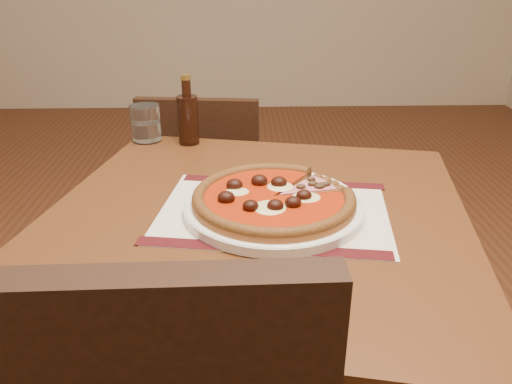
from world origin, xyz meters
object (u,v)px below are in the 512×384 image
table (256,255)px  bottle (188,117)px  chair_far (206,189)px  plate (274,207)px  water_glass (146,123)px  pizza (274,197)px

table → bottle: (-0.17, 0.40, 0.17)m
table → chair_far: (-0.16, 0.73, -0.19)m
table → plate: 0.12m
plate → bottle: bearing=116.1°
bottle → plate: bearing=-63.9°
water_glass → bottle: bearing=-13.1°
pizza → water_glass: 0.53m
water_glass → chair_far: bearing=67.7°
chair_far → pizza: pizza is taller
pizza → bottle: bottle is taller
pizza → bottle: (-0.20, 0.40, 0.04)m
water_glass → bottle: size_ratio=0.53×
plate → bottle: 0.45m
plate → pizza: (-0.00, -0.00, 0.02)m
plate → pizza: 0.02m
water_glass → bottle: 0.12m
chair_far → pizza: 0.83m
chair_far → water_glass: water_glass is taller
table → water_glass: (-0.28, 0.42, 0.15)m
plate → water_glass: water_glass is taller
pizza → chair_far: bearing=104.3°
table → water_glass: 0.53m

